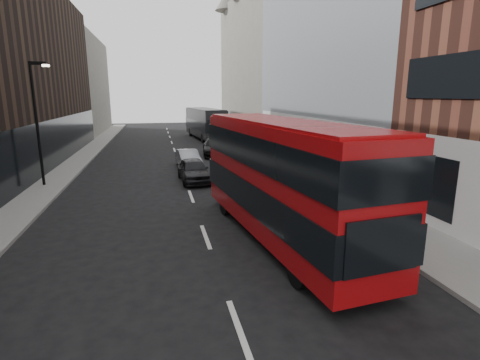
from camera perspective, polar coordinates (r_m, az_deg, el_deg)
sidewalk_right at (r=32.30m, az=4.08°, el=3.44°), size 3.00×80.00×0.15m
sidewalk_left at (r=31.62m, az=-23.97°, el=2.15°), size 2.00×80.00×0.15m
building_modern_block at (r=29.95m, az=14.60°, el=21.22°), size 5.03×22.00×20.00m
building_victorian at (r=51.39m, az=2.27°, el=17.66°), size 6.50×24.00×21.00m
building_left_mid at (r=36.90m, az=-28.95°, el=13.88°), size 5.00×24.00×14.00m
building_left_far at (r=58.37m, az=-22.90°, el=13.01°), size 5.00×20.00×13.00m
street_lamp at (r=24.45m, az=-28.48°, el=8.61°), size 1.06×0.22×7.00m
red_bus at (r=13.75m, az=6.41°, el=0.73°), size 3.85×11.22×4.45m
grey_bus at (r=46.78m, az=-5.34°, el=8.68°), size 3.89×11.66×3.70m
car_a at (r=23.68m, az=-7.11°, el=1.51°), size 1.92×4.33×1.45m
car_b at (r=28.27m, az=-7.90°, el=3.22°), size 1.78×4.19×1.34m
car_c at (r=33.79m, az=-3.86°, el=5.02°), size 2.66×5.40×1.51m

